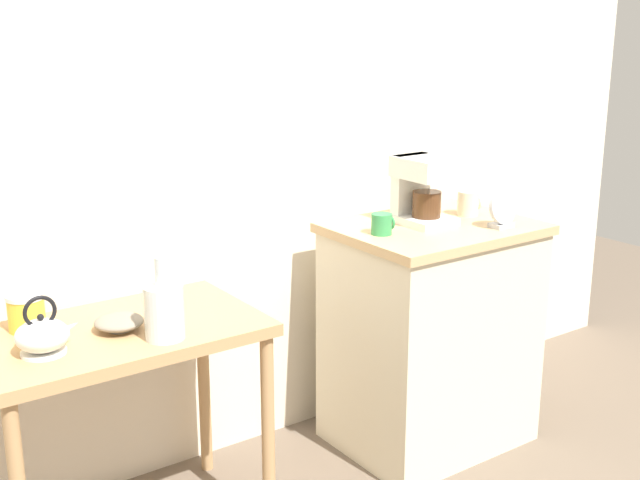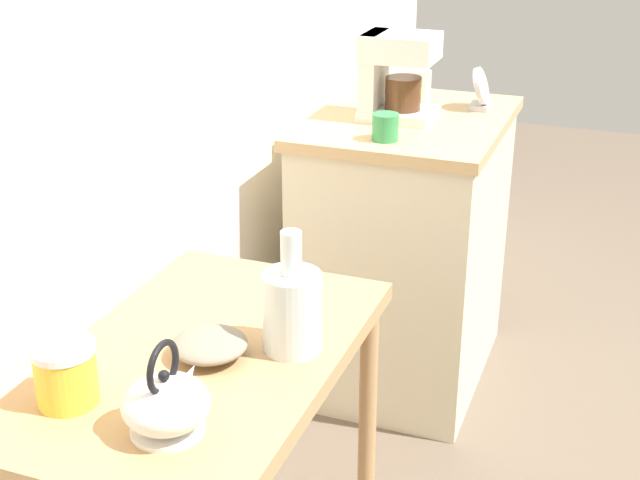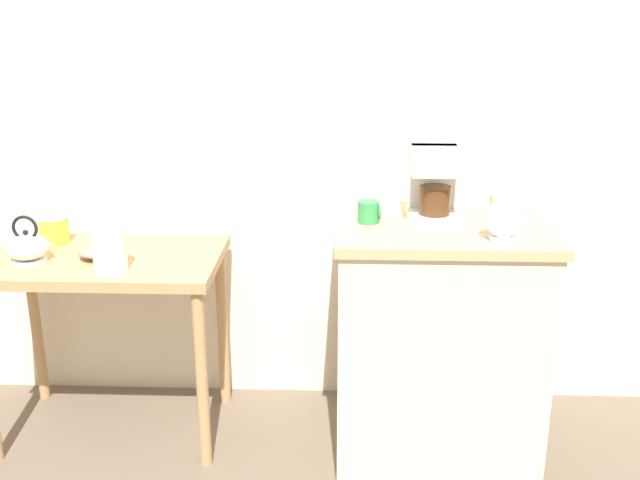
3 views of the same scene
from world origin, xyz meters
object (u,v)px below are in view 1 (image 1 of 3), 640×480
(bowl_stoneware, at_px, (119,322))
(canister_enamel, at_px, (26,312))
(glass_carafe_vase, at_px, (164,310))
(table_clock, at_px, (502,212))
(mug_small_cream, at_px, (468,203))
(teakettle, at_px, (43,335))
(coffee_maker, at_px, (421,187))
(mug_tall_green, at_px, (382,224))

(bowl_stoneware, height_order, canister_enamel, canister_enamel)
(glass_carafe_vase, height_order, table_clock, table_clock)
(bowl_stoneware, xyz_separation_m, mug_small_cream, (1.47, -0.02, 0.19))
(teakettle, height_order, glass_carafe_vase, glass_carafe_vase)
(glass_carafe_vase, distance_m, mug_small_cream, 1.39)
(mug_small_cream, distance_m, table_clock, 0.22)
(coffee_maker, bearing_deg, glass_carafe_vase, -173.40)
(teakettle, relative_size, glass_carafe_vase, 0.73)
(coffee_maker, height_order, table_clock, coffee_maker)
(bowl_stoneware, height_order, mug_tall_green, mug_tall_green)
(coffee_maker, bearing_deg, mug_small_cream, -3.55)
(canister_enamel, bearing_deg, bowl_stoneware, -36.30)
(teakettle, height_order, table_clock, table_clock)
(teakettle, distance_m, mug_tall_green, 1.26)
(glass_carafe_vase, relative_size, mug_tall_green, 3.07)
(bowl_stoneware, bearing_deg, mug_small_cream, -0.87)
(teakettle, distance_m, mug_small_cream, 1.73)
(mug_small_cream, relative_size, mug_tall_green, 1.19)
(table_clock, bearing_deg, coffee_maker, 130.85)
(bowl_stoneware, distance_m, glass_carafe_vase, 0.18)
(mug_tall_green, distance_m, table_clock, 0.47)
(bowl_stoneware, relative_size, mug_tall_green, 1.83)
(coffee_maker, bearing_deg, table_clock, -49.15)
(glass_carafe_vase, xyz_separation_m, mug_small_cream, (1.38, 0.12, 0.13))
(bowl_stoneware, bearing_deg, coffee_maker, -0.35)
(glass_carafe_vase, bearing_deg, canister_enamel, 136.03)
(bowl_stoneware, distance_m, mug_tall_green, 1.02)
(teakettle, bearing_deg, bowl_stoneware, 10.51)
(glass_carafe_vase, bearing_deg, teakettle, 164.27)
(canister_enamel, distance_m, table_clock, 1.72)
(bowl_stoneware, distance_m, teakettle, 0.25)
(bowl_stoneware, distance_m, table_clock, 1.47)
(bowl_stoneware, distance_m, mug_small_cream, 1.49)
(glass_carafe_vase, relative_size, canister_enamel, 2.17)
(bowl_stoneware, xyz_separation_m, table_clock, (1.43, -0.24, 0.20))
(mug_tall_green, bearing_deg, canister_enamel, 169.71)
(glass_carafe_vase, bearing_deg, mug_tall_green, 5.34)
(teakettle, distance_m, glass_carafe_vase, 0.35)
(bowl_stoneware, distance_m, coffee_maker, 1.26)
(teakettle, xyz_separation_m, glass_carafe_vase, (0.33, -0.09, 0.03))
(canister_enamel, distance_m, coffee_maker, 1.49)
(coffee_maker, bearing_deg, bowl_stoneware, 179.65)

